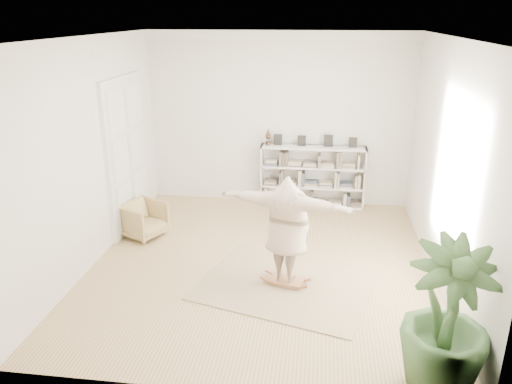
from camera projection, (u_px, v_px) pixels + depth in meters
The scene contains 9 objects.
floor at pixel (261, 264), 8.27m from camera, with size 6.00×6.00×0.00m, color olive.
room_shell at pixel (280, 35), 9.82m from camera, with size 6.00×6.00×6.00m.
doors at pixel (127, 156), 9.34m from camera, with size 0.09×1.78×2.92m.
bookshelf at pixel (312, 177), 10.59m from camera, with size 2.20×0.35×1.64m.
armchair at pixel (143, 220), 9.20m from camera, with size 0.70×0.72×0.65m, color tan.
rug at pixel (286, 284), 7.64m from camera, with size 2.50×2.00×0.02m, color tan.
rocker_board at pixel (286, 280), 7.62m from camera, with size 0.58×0.44×0.11m.
person at pixel (287, 227), 7.32m from camera, with size 2.04×0.55×1.66m, color tan.
houseplant at pixel (447, 318), 5.32m from camera, with size 0.97×0.97×1.72m, color #335229.
Camera 1 is at (0.87, -7.32, 3.93)m, focal length 35.00 mm.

